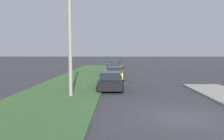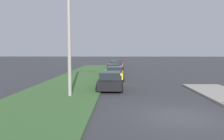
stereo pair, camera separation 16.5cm
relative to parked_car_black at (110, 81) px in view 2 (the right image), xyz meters
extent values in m
plane|color=#38383D|center=(-7.60, -3.56, -0.72)|extent=(300.00, 300.00, 0.00)
cube|color=#3D6633|center=(2.40, 3.67, -0.66)|extent=(60.00, 6.00, 0.12)
cube|color=black|center=(0.05, 0.00, -0.15)|extent=(4.33, 1.88, 0.70)
cube|color=black|center=(-0.15, 0.00, 0.48)|extent=(2.23, 1.64, 0.55)
cylinder|color=black|center=(1.42, 0.87, -0.40)|extent=(0.64, 0.23, 0.64)
cylinder|color=black|center=(1.38, -0.93, -0.40)|extent=(0.64, 0.23, 0.64)
cylinder|color=black|center=(-1.28, 0.92, -0.40)|extent=(0.64, 0.23, 0.64)
cylinder|color=black|center=(-1.32, -0.88, -0.40)|extent=(0.64, 0.23, 0.64)
cube|color=gold|center=(6.39, -0.26, -0.15)|extent=(4.34, 1.91, 0.70)
cube|color=black|center=(6.19, -0.26, 0.48)|extent=(2.24, 1.66, 0.55)
cylinder|color=black|center=(7.76, 0.60, -0.40)|extent=(0.65, 0.24, 0.64)
cylinder|color=black|center=(7.72, -1.20, -0.40)|extent=(0.65, 0.24, 0.64)
cylinder|color=black|center=(5.06, 0.67, -0.40)|extent=(0.65, 0.24, 0.64)
cylinder|color=black|center=(5.02, -1.13, -0.40)|extent=(0.65, 0.24, 0.64)
cube|color=#1E6B38|center=(12.00, 0.04, -0.15)|extent=(4.32, 1.84, 0.70)
cube|color=black|center=(11.80, 0.04, 0.48)|extent=(2.22, 1.62, 0.55)
cylinder|color=black|center=(13.36, 0.93, -0.40)|extent=(0.64, 0.23, 0.64)
cylinder|color=black|center=(13.34, -0.87, -0.40)|extent=(0.64, 0.23, 0.64)
cylinder|color=black|center=(10.66, 0.96, -0.40)|extent=(0.64, 0.23, 0.64)
cylinder|color=black|center=(10.64, -0.84, -0.40)|extent=(0.64, 0.23, 0.64)
cube|color=#B2B5BA|center=(18.36, -0.46, -0.15)|extent=(4.40, 2.04, 0.70)
cube|color=black|center=(18.16, -0.45, 0.48)|extent=(2.29, 1.72, 0.55)
cylinder|color=black|center=(19.76, 0.36, -0.40)|extent=(0.65, 0.26, 0.64)
cylinder|color=black|center=(19.66, -1.44, -0.40)|extent=(0.65, 0.26, 0.64)
cylinder|color=black|center=(17.07, 0.51, -0.40)|extent=(0.65, 0.26, 0.64)
cylinder|color=black|center=(16.96, -1.28, -0.40)|extent=(0.65, 0.26, 0.64)
cube|color=silver|center=(23.92, 0.06, -0.15)|extent=(4.32, 1.84, 0.70)
cube|color=black|center=(23.72, 0.06, 0.48)|extent=(2.22, 1.62, 0.55)
cylinder|color=black|center=(25.28, 0.94, -0.40)|extent=(0.64, 0.23, 0.64)
cylinder|color=black|center=(25.26, -0.86, -0.40)|extent=(0.64, 0.23, 0.64)
cylinder|color=black|center=(22.58, 0.97, -0.40)|extent=(0.64, 0.23, 0.64)
cylinder|color=black|center=(22.56, -0.83, -0.40)|extent=(0.64, 0.23, 0.64)
cube|color=red|center=(29.64, -0.70, -0.15)|extent=(4.32, 1.84, 0.70)
cube|color=black|center=(29.44, -0.70, 0.48)|extent=(2.22, 1.62, 0.55)
cylinder|color=black|center=(30.98, 0.22, -0.40)|extent=(0.64, 0.23, 0.64)
cylinder|color=black|center=(31.00, -1.58, -0.40)|extent=(0.64, 0.23, 0.64)
cylinder|color=black|center=(28.28, 0.19, -0.40)|extent=(0.64, 0.23, 0.64)
cylinder|color=black|center=(28.30, -1.61, -0.40)|extent=(0.64, 0.23, 0.64)
cylinder|color=gray|center=(-3.15, 2.63, 3.03)|extent=(0.24, 0.24, 7.50)
camera|label=1|loc=(-18.00, -0.44, 2.31)|focal=36.05mm
camera|label=2|loc=(-17.99, -0.60, 2.31)|focal=36.05mm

